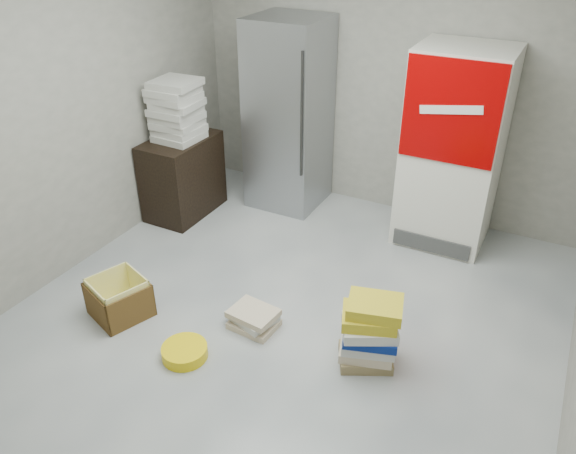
# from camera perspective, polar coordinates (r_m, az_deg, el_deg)

# --- Properties ---
(ground) EXTENTS (5.00, 5.00, 0.00)m
(ground) POSITION_cam_1_polar(r_m,az_deg,el_deg) (4.21, -2.52, -11.86)
(ground) COLOR beige
(ground) RESTS_ON ground
(room_shell) EXTENTS (4.04, 5.04, 2.82)m
(room_shell) POSITION_cam_1_polar(r_m,az_deg,el_deg) (3.28, -3.24, 12.03)
(room_shell) COLOR #A09B90
(room_shell) RESTS_ON ground
(steel_fridge) EXTENTS (0.70, 0.72, 1.90)m
(steel_fridge) POSITION_cam_1_polar(r_m,az_deg,el_deg) (5.73, 0.09, 11.28)
(steel_fridge) COLOR #A5A7AD
(steel_fridge) RESTS_ON ground
(coke_cooler) EXTENTS (0.80, 0.73, 1.80)m
(coke_cooler) POSITION_cam_1_polar(r_m,az_deg,el_deg) (5.24, 16.42, 7.59)
(coke_cooler) COLOR silver
(coke_cooler) RESTS_ON ground
(wood_shelf) EXTENTS (0.50, 0.80, 0.80)m
(wood_shelf) POSITION_cam_1_polar(r_m,az_deg,el_deg) (5.80, -10.63, 5.09)
(wood_shelf) COLOR black
(wood_shelf) RESTS_ON ground
(supply_box_stack) EXTENTS (0.44, 0.44, 0.58)m
(supply_box_stack) POSITION_cam_1_polar(r_m,az_deg,el_deg) (5.54, -11.26, 11.55)
(supply_box_stack) COLOR beige
(supply_box_stack) RESTS_ON wood_shelf
(phonebook_stack_main) EXTENTS (0.47, 0.44, 0.53)m
(phonebook_stack_main) POSITION_cam_1_polar(r_m,az_deg,el_deg) (3.94, 8.25, -10.61)
(phonebook_stack_main) COLOR olive
(phonebook_stack_main) RESTS_ON ground
(phonebook_stack_side) EXTENTS (0.41, 0.35, 0.16)m
(phonebook_stack_side) POSITION_cam_1_polar(r_m,az_deg,el_deg) (4.32, -3.55, -9.20)
(phonebook_stack_side) COLOR #C8B395
(phonebook_stack_side) RESTS_ON ground
(cardboard_box) EXTENTS (0.51, 0.51, 0.32)m
(cardboard_box) POSITION_cam_1_polar(r_m,az_deg,el_deg) (4.59, -16.73, -7.13)
(cardboard_box) COLOR yellow
(cardboard_box) RESTS_ON ground
(bucket_lid) EXTENTS (0.42, 0.42, 0.09)m
(bucket_lid) POSITION_cam_1_polar(r_m,az_deg,el_deg) (4.15, -10.46, -12.36)
(bucket_lid) COLOR yellow
(bucket_lid) RESTS_ON ground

